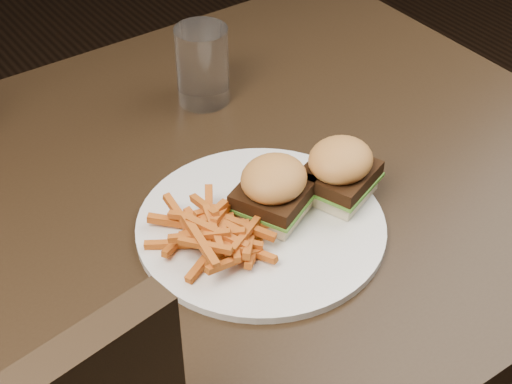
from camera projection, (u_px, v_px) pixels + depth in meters
dining_table at (160, 224)px, 0.96m from camera, size 1.20×0.80×0.04m
plate at (261, 226)px, 0.92m from camera, size 0.29×0.29×0.01m
sandwich_half_a at (273, 207)px, 0.92m from camera, size 0.10×0.09×0.02m
sandwich_half_b at (338, 188)px, 0.95m from camera, size 0.09×0.09×0.02m
fries_pile at (220, 227)px, 0.88m from camera, size 0.15×0.15×0.04m
tumbler at (202, 66)px, 1.10m from camera, size 0.10×0.10×0.12m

